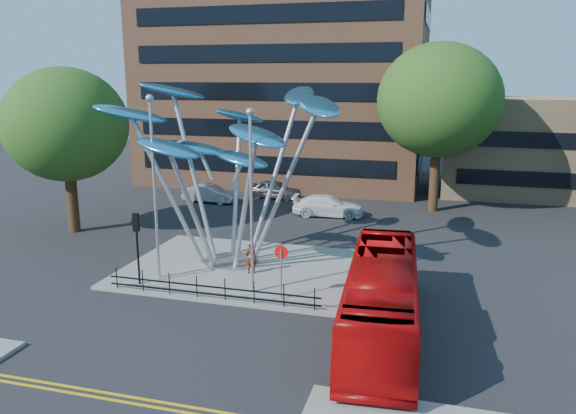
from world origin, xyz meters
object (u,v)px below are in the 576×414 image
(red_bus, at_px, (382,298))
(parked_car_left, at_px, (275,189))
(tree_left, at_px, (66,125))
(parked_car_right, at_px, (328,206))
(street_lamp_left, at_px, (154,172))
(tree_right, at_px, (439,100))
(no_entry_sign_island, at_px, (281,263))
(parked_car_mid, at_px, (210,194))
(street_lamp_right, at_px, (251,185))
(traffic_light_island, at_px, (137,233))
(pedestrian, at_px, (251,258))
(leaf_sculpture, at_px, (227,135))

(red_bus, xyz_separation_m, parked_car_left, (-11.12, 22.49, -0.79))
(red_bus, bearing_deg, tree_left, 151.09)
(parked_car_right, bearing_deg, street_lamp_left, 155.13)
(tree_right, bearing_deg, no_entry_sign_island, -107.12)
(no_entry_sign_island, height_order, parked_car_mid, no_entry_sign_island)
(street_lamp_right, bearing_deg, traffic_light_island, -174.81)
(street_lamp_right, distance_m, traffic_light_island, 6.05)
(parked_car_right, bearing_deg, pedestrian, 169.62)
(parked_car_mid, distance_m, parked_car_right, 10.03)
(tree_right, xyz_separation_m, tree_left, (-22.00, -12.00, -1.24))
(leaf_sculpture, bearing_deg, parked_car_left, 98.58)
(red_bus, height_order, parked_car_left, red_bus)
(no_entry_sign_island, bearing_deg, pedestrian, 130.59)
(tree_left, bearing_deg, parked_car_right, 29.36)
(street_lamp_right, bearing_deg, red_bus, -22.58)
(traffic_light_island, bearing_deg, tree_left, 140.19)
(pedestrian, bearing_deg, no_entry_sign_island, 102.74)
(street_lamp_right, height_order, pedestrian, street_lamp_right)
(tree_right, xyz_separation_m, traffic_light_island, (-13.00, -19.50, -5.42))
(pedestrian, bearing_deg, parked_car_mid, -87.64)
(tree_right, bearing_deg, parked_car_left, 175.64)
(parked_car_mid, bearing_deg, parked_car_left, -56.86)
(tree_left, relative_size, street_lamp_left, 1.17)
(street_lamp_left, relative_size, parked_car_right, 1.75)
(street_lamp_right, distance_m, no_entry_sign_island, 3.64)
(traffic_light_island, bearing_deg, red_bus, -9.96)
(leaf_sculpture, xyz_separation_m, street_lamp_left, (-2.43, -3.18, -1.52))
(tree_right, bearing_deg, parked_car_mid, -173.78)
(no_entry_sign_island, bearing_deg, parked_car_mid, 122.02)
(traffic_light_island, bearing_deg, parked_car_left, 88.67)
(parked_car_mid, bearing_deg, pedestrian, -148.64)
(street_lamp_left, relative_size, no_entry_sign_island, 3.59)
(leaf_sculpture, bearing_deg, no_entry_sign_island, -45.67)
(street_lamp_right, bearing_deg, leaf_sculpture, 124.91)
(no_entry_sign_island, bearing_deg, street_lamp_right, 162.13)
(street_lamp_left, relative_size, parked_car_left, 2.05)
(tree_left, distance_m, parked_car_left, 17.16)
(red_bus, bearing_deg, tree_right, 82.21)
(street_lamp_left, bearing_deg, tree_left, 145.62)
(street_lamp_right, bearing_deg, no_entry_sign_island, -17.87)
(no_entry_sign_island, bearing_deg, leaf_sculpture, 134.33)
(pedestrian, distance_m, parked_car_mid, 17.20)
(tree_right, height_order, parked_car_mid, tree_right)
(leaf_sculpture, distance_m, pedestrian, 6.35)
(parked_car_left, bearing_deg, street_lamp_right, -159.74)
(tree_right, xyz_separation_m, parked_car_right, (-7.16, -3.65, -7.31))
(leaf_sculpture, relative_size, pedestrian, 8.31)
(pedestrian, xyz_separation_m, parked_car_mid, (-8.65, 14.86, -0.22))
(street_lamp_left, relative_size, traffic_light_island, 2.57)
(parked_car_left, xyz_separation_m, parked_car_mid, (-4.50, -2.81, -0.04))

